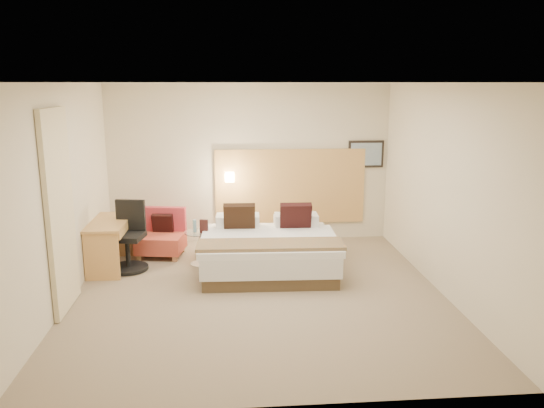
{
  "coord_description": "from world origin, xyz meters",
  "views": [
    {
      "loc": [
        -0.37,
        -6.51,
        2.69
      ],
      "look_at": [
        0.23,
        0.65,
        1.06
      ],
      "focal_mm": 35.0,
      "sensor_mm": 36.0,
      "label": 1
    }
  ],
  "objects": [
    {
      "name": "bottle_a",
      "position": [
        -0.89,
        1.25,
        0.61
      ],
      "size": [
        0.07,
        0.07,
        0.18
      ],
      "primitive_type": "cylinder",
      "rotation": [
        0.0,
        0.0,
        -0.28
      ],
      "color": "#82B6C9",
      "rests_on": "side_table"
    },
    {
      "name": "art_frame",
      "position": [
        2.02,
        2.48,
        1.5
      ],
      "size": [
        0.62,
        0.03,
        0.47
      ],
      "primitive_type": "cube",
      "color": "black",
      "rests_on": "wall_back"
    },
    {
      "name": "curtain",
      "position": [
        -2.36,
        -0.25,
        1.22
      ],
      "size": [
        0.06,
        0.9,
        2.42
      ],
      "primitive_type": "cube",
      "color": "beige",
      "rests_on": "wall_left"
    },
    {
      "name": "ceiling",
      "position": [
        0.0,
        0.0,
        2.71
      ],
      "size": [
        4.8,
        5.0,
        0.02
      ],
      "primitive_type": "cube",
      "color": "white",
      "rests_on": "floor"
    },
    {
      "name": "menu_folder",
      "position": [
        -0.75,
        1.18,
        0.62
      ],
      "size": [
        0.13,
        0.08,
        0.2
      ],
      "primitive_type": "cube",
      "rotation": [
        0.0,
        0.0,
        -0.28
      ],
      "color": "#361716",
      "rests_on": "side_table"
    },
    {
      "name": "lamp_arm",
      "position": [
        -0.35,
        2.42,
        1.15
      ],
      "size": [
        0.02,
        0.12,
        0.02
      ],
      "primitive_type": "cylinder",
      "rotation": [
        1.57,
        0.0,
        0.0
      ],
      "color": "white",
      "rests_on": "wall_back"
    },
    {
      "name": "wall_back",
      "position": [
        0.0,
        2.51,
        1.35
      ],
      "size": [
        4.8,
        0.02,
        2.7
      ],
      "primitive_type": "cube",
      "color": "beige",
      "rests_on": "floor"
    },
    {
      "name": "wall_left",
      "position": [
        -2.41,
        0.0,
        1.35
      ],
      "size": [
        0.02,
        5.0,
        2.7
      ],
      "primitive_type": "cube",
      "color": "beige",
      "rests_on": "floor"
    },
    {
      "name": "wall_right",
      "position": [
        2.41,
        0.0,
        1.35
      ],
      "size": [
        0.02,
        5.0,
        2.7
      ],
      "primitive_type": "cube",
      "color": "beige",
      "rests_on": "floor"
    },
    {
      "name": "art_canvas",
      "position": [
        2.02,
        2.46,
        1.5
      ],
      "size": [
        0.54,
        0.01,
        0.39
      ],
      "primitive_type": "cube",
      "color": "#768DA2",
      "rests_on": "wall_back"
    },
    {
      "name": "floor",
      "position": [
        0.0,
        0.0,
        -0.01
      ],
      "size": [
        4.8,
        5.0,
        0.02
      ],
      "primitive_type": "cube",
      "color": "#826F57",
      "rests_on": "ground"
    },
    {
      "name": "wall_front",
      "position": [
        0.0,
        -2.51,
        1.35
      ],
      "size": [
        4.8,
        0.02,
        2.7
      ],
      "primitive_type": "cube",
      "color": "beige",
      "rests_on": "floor"
    },
    {
      "name": "lamp_shade",
      "position": [
        -0.35,
        2.36,
        1.15
      ],
      "size": [
        0.15,
        0.15,
        0.15
      ],
      "primitive_type": "cube",
      "color": "#F8E7C2",
      "rests_on": "wall_back"
    },
    {
      "name": "bed",
      "position": [
        0.2,
        0.96,
        0.31
      ],
      "size": [
        2.01,
        1.95,
        0.95
      ],
      "color": "#483724",
      "rests_on": "floor"
    },
    {
      "name": "desk",
      "position": [
        -2.11,
        1.2,
        0.57
      ],
      "size": [
        0.55,
        1.16,
        0.72
      ],
      "color": "#BB8749",
      "rests_on": "floor"
    },
    {
      "name": "lounge_chair",
      "position": [
        -1.45,
        1.75,
        0.3
      ],
      "size": [
        0.79,
        0.72,
        0.74
      ],
      "color": "#A1784C",
      "rests_on": "floor"
    },
    {
      "name": "side_table",
      "position": [
        -0.81,
        1.23,
        0.29
      ],
      "size": [
        0.57,
        0.57,
        0.51
      ],
      "color": "white",
      "rests_on": "floor"
    },
    {
      "name": "headboard_panel",
      "position": [
        0.7,
        2.47,
        0.95
      ],
      "size": [
        2.6,
        0.04,
        1.3
      ],
      "primitive_type": "cube",
      "color": "tan",
      "rests_on": "wall_back"
    },
    {
      "name": "desk_chair",
      "position": [
        -1.85,
        1.12,
        0.42
      ],
      "size": [
        0.66,
        0.66,
        1.01
      ],
      "color": "black",
      "rests_on": "floor"
    }
  ]
}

